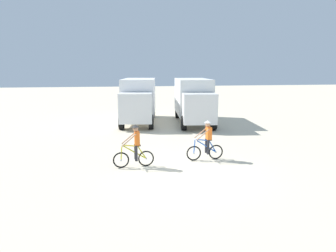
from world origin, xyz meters
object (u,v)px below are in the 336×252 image
Objects in this scene: box_truck_avon_van at (139,98)px; box_truck_white_box at (193,99)px; cyclist_orange_shirt at (135,148)px; cyclist_cowboy_hat at (206,142)px.

box_truck_avon_van is 4.20m from box_truck_white_box.
cyclist_cowboy_hat is (3.24, 0.46, 0.00)m from cyclist_orange_shirt.
box_truck_avon_van is 1.01× the size of box_truck_white_box.
box_truck_avon_van is at bearing 103.60° from cyclist_cowboy_hat.
cyclist_orange_shirt is at bearing -171.99° from cyclist_cowboy_hat.
cyclist_orange_shirt is (-4.92, -9.47, -1.03)m from box_truck_white_box.
box_truck_avon_van is 3.85× the size of cyclist_orange_shirt.
cyclist_cowboy_hat is at bearing -76.40° from box_truck_avon_van.
box_truck_white_box is at bearing -13.18° from box_truck_avon_van.
cyclist_orange_shirt is at bearing -94.54° from box_truck_avon_van.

